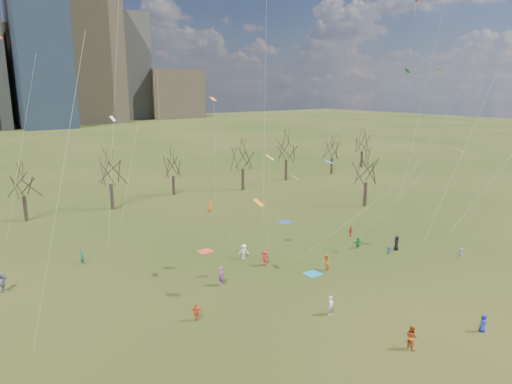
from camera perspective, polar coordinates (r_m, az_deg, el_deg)
ground at (r=44.99m, az=9.32°, el=-11.55°), size 500.00×500.00×0.00m
bare_tree_row at (r=72.87m, az=-11.96°, el=2.94°), size 113.04×29.80×9.50m
blanket_teal at (r=47.47m, az=7.11°, el=-10.10°), size 1.60×1.50×0.03m
blanket_navy at (r=64.18m, az=3.65°, el=-3.78°), size 1.60×1.50×0.03m
blanket_crimson at (r=53.45m, az=-6.35°, el=-7.36°), size 1.60×1.50×0.03m
person_0 at (r=40.77m, az=26.52°, el=-14.44°), size 0.76×0.55×1.45m
person_1 at (r=39.59m, az=9.33°, el=-13.81°), size 0.70×0.57×1.66m
person_2 at (r=36.43m, az=18.88°, el=-16.75°), size 0.85×1.01×1.86m
person_3 at (r=55.63m, az=24.21°, el=-6.99°), size 0.51×0.83×1.25m
person_4 at (r=38.56m, az=-7.45°, el=-14.66°), size 0.94×0.75×1.49m
person_5 at (r=55.22m, az=12.59°, el=-6.18°), size 1.31×0.51×1.38m
person_6 at (r=55.72m, az=17.17°, el=-6.12°), size 0.98×0.94×1.69m
person_7 at (r=44.40m, az=-4.37°, el=-10.43°), size 0.57×0.76×1.87m
person_8 at (r=54.08m, az=16.26°, el=-7.07°), size 0.55×0.58×0.94m
person_9 at (r=50.68m, az=-1.54°, el=-7.45°), size 1.25×1.06×1.68m
person_10 at (r=59.22m, az=11.75°, el=-4.81°), size 0.87×0.51×1.38m
person_11 at (r=49.04m, az=-29.11°, el=-9.79°), size 1.12×1.83×1.88m
person_12 at (r=69.63m, az=-5.77°, el=-1.78°), size 0.54×0.81×1.63m
person_13 at (r=52.68m, az=-20.89°, el=-7.63°), size 0.55×0.65×1.52m
person_14 at (r=48.10m, az=8.72°, el=-8.72°), size 1.07×1.02×1.74m
person_15 at (r=48.87m, az=1.05°, el=-8.23°), size 1.16×0.74×1.71m
kites_airborne at (r=53.97m, az=4.94°, el=7.72°), size 61.19×39.19×36.78m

